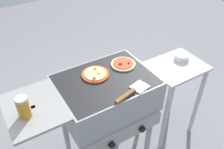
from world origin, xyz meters
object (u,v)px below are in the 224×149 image
at_px(spatula, 132,92).
at_px(topping_bowl_near, 182,56).
at_px(sauce_jar, 23,107).
at_px(pizza_cheese, 95,74).
at_px(pizza_pepperoni, 123,64).
at_px(prep_table, 173,86).
at_px(grill, 104,97).

xyz_separation_m(spatula, topping_bowl_near, (0.69, 0.25, -0.12)).
bearing_deg(sauce_jar, pizza_cheese, 13.65).
distance_m(pizza_pepperoni, prep_table, 0.60).
distance_m(pizza_cheese, spatula, 0.29).
relative_size(grill, pizza_pepperoni, 5.53).
bearing_deg(pizza_cheese, pizza_pepperoni, 0.44).
bearing_deg(spatula, pizza_cheese, 110.95).
bearing_deg(grill, sauce_jar, -175.29).
bearing_deg(topping_bowl_near, sauce_jar, -175.66).
xyz_separation_m(pizza_cheese, prep_table, (0.70, -0.07, -0.36)).
xyz_separation_m(sauce_jar, prep_table, (1.19, 0.05, -0.42)).
bearing_deg(grill, topping_bowl_near, 4.09).
height_order(sauce_jar, prep_table, sauce_jar).
relative_size(pizza_pepperoni, topping_bowl_near, 1.45).
bearing_deg(spatula, grill, 113.18).
distance_m(spatula, prep_table, 0.72).
xyz_separation_m(pizza_pepperoni, topping_bowl_near, (0.57, -0.02, -0.12)).
height_order(grill, sauce_jar, sauce_jar).
bearing_deg(pizza_pepperoni, pizza_cheese, -179.56).
bearing_deg(prep_table, grill, -179.63).
bearing_deg(topping_bowl_near, spatula, -160.19).
bearing_deg(prep_table, spatula, -161.53).
distance_m(grill, prep_table, 0.71).
bearing_deg(prep_table, pizza_cheese, 173.95).
relative_size(grill, topping_bowl_near, 8.00).
distance_m(pizza_cheese, topping_bowl_near, 0.80).
relative_size(spatula, topping_bowl_near, 2.22).
relative_size(sauce_jar, prep_table, 0.17).
bearing_deg(pizza_cheese, grill, -74.85).
bearing_deg(pizza_pepperoni, spatula, -113.60).
distance_m(pizza_pepperoni, spatula, 0.30).
height_order(pizza_pepperoni, topping_bowl_near, pizza_pepperoni).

